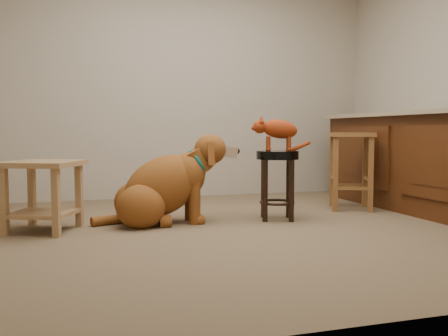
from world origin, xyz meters
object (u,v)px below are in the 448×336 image
object	(u,v)px
golden_retriever	(163,188)
tabby_kitten	(276,130)
side_table	(43,185)
wood_stool	(351,170)
padded_stool	(277,171)

from	to	relation	value
golden_retriever	tabby_kitten	world-z (taller)	tabby_kitten
tabby_kitten	golden_retriever	bearing A→B (deg)	-168.26
side_table	golden_retriever	size ratio (longest dim) A/B	0.55
wood_stool	tabby_kitten	world-z (taller)	tabby_kitten
wood_stool	golden_retriever	bearing A→B (deg)	-173.64
golden_retriever	side_table	bearing A→B (deg)	-174.50
padded_stool	side_table	bearing A→B (deg)	178.31
padded_stool	tabby_kitten	world-z (taller)	tabby_kitten
padded_stool	tabby_kitten	distance (m)	0.35
golden_retriever	tabby_kitten	bearing A→B (deg)	-4.11
side_table	tabby_kitten	size ratio (longest dim) A/B	1.30
padded_stool	side_table	size ratio (longest dim) A/B	0.87
tabby_kitten	padded_stool	bearing A→B (deg)	-5.72
padded_stool	wood_stool	distance (m)	0.96
golden_retriever	tabby_kitten	xyz separation A→B (m)	(0.95, -0.10, 0.47)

